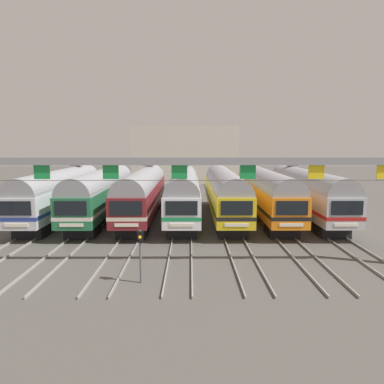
% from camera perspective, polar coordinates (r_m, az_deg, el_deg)
% --- Properties ---
extents(ground_plane, '(160.00, 160.00, 0.00)m').
position_cam_1_polar(ground_plane, '(34.53, -1.33, -4.30)').
color(ground_plane, '#4C4944').
extents(track_bed, '(25.10, 70.00, 0.15)m').
position_cam_1_polar(track_bed, '(51.26, -1.00, -0.22)').
color(track_bed, gray).
rests_on(track_bed, ground).
extents(commuter_train_silver, '(2.88, 18.06, 5.05)m').
position_cam_1_polar(commuter_train_silver, '(36.25, -20.33, 0.10)').
color(commuter_train_silver, silver).
rests_on(commuter_train_silver, ground).
extents(commuter_train_green, '(2.88, 18.06, 4.77)m').
position_cam_1_polar(commuter_train_green, '(35.09, -14.29, 0.10)').
color(commuter_train_green, '#236B42').
rests_on(commuter_train_green, ground).
extents(commuter_train_maroon, '(2.88, 18.06, 5.05)m').
position_cam_1_polar(commuter_train_maroon, '(34.36, -7.91, 0.11)').
color(commuter_train_maroon, maroon).
rests_on(commuter_train_maroon, ground).
extents(commuter_train_white, '(2.88, 18.06, 5.05)m').
position_cam_1_polar(commuter_train_white, '(34.07, -1.34, 0.12)').
color(commuter_train_white, white).
rests_on(commuter_train_white, ground).
extents(commuter_train_yellow, '(2.88, 18.06, 4.77)m').
position_cam_1_polar(commuter_train_yellow, '(34.22, 5.25, 0.12)').
color(commuter_train_yellow, gold).
rests_on(commuter_train_yellow, ground).
extents(commuter_train_orange, '(2.88, 18.06, 4.77)m').
position_cam_1_polar(commuter_train_orange, '(34.82, 11.71, 0.12)').
color(commuter_train_orange, orange).
rests_on(commuter_train_orange, ground).
extents(commuter_train_stainless, '(2.88, 18.06, 5.05)m').
position_cam_1_polar(commuter_train_stainless, '(35.85, 17.86, 0.13)').
color(commuter_train_stainless, '#B2B5BA').
rests_on(commuter_train_stainless, ground).
extents(catenary_gantry, '(28.83, 0.44, 6.97)m').
position_cam_1_polar(catenary_gantry, '(20.35, -2.04, 2.63)').
color(catenary_gantry, gray).
rests_on(catenary_gantry, ground).
extents(yard_signal_mast, '(0.28, 0.35, 2.84)m').
position_cam_1_polar(yard_signal_mast, '(18.72, -8.32, -8.62)').
color(yard_signal_mast, '#59595E').
rests_on(yard_signal_mast, ground).
extents(maintenance_building, '(19.29, 10.00, 10.31)m').
position_cam_1_polar(maintenance_building, '(68.27, -1.08, 6.07)').
color(maintenance_building, beige).
rests_on(maintenance_building, ground).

